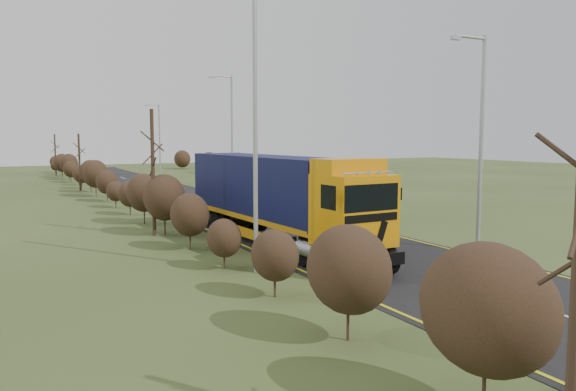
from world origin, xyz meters
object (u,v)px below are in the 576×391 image
Objects in this scene: speed_sign at (256,177)px; lorry at (278,194)px; car_blue_sedan at (268,183)px; car_red_hatchback at (272,191)px; streetlight_near at (480,134)px.

lorry is at bearing -111.27° from speed_sign.
car_blue_sedan is 6.84m from speed_sign.
lorry is 17.11m from car_red_hatchback.
streetlight_near reaches higher than speed_sign.
lorry is 17.83m from speed_sign.
lorry reaches higher than speed_sign.
lorry is 5.71× the size of speed_sign.
car_blue_sedan is 1.78× the size of speed_sign.
streetlight_near reaches higher than lorry.
car_red_hatchback is at bearing 101.16° from car_blue_sedan.
speed_sign is (6.46, 16.61, -0.48)m from lorry.
lorry reaches higher than car_blue_sedan.
lorry is at bearing 99.88° from car_blue_sedan.
speed_sign is at bearing 90.78° from streetlight_near.
car_red_hatchback is at bearing 88.72° from streetlight_near.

